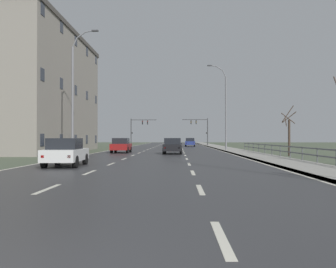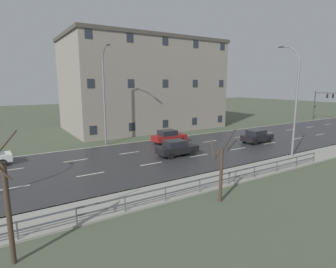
{
  "view_description": "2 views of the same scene",
  "coord_description": "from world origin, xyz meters",
  "px_view_note": "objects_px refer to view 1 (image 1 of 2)",
  "views": [
    {
      "loc": [
        1.65,
        -3.8,
        1.59
      ],
      "look_at": [
        0.08,
        56.86,
        2.23
      ],
      "focal_mm": 39.44,
      "sensor_mm": 36.0,
      "label": 1
    },
    {
      "loc": [
        23.0,
        17.79,
        7.02
      ],
      "look_at": [
        0.0,
        32.22,
        2.04
      ],
      "focal_mm": 29.34,
      "sensor_mm": 36.0,
      "label": 2
    }
  ],
  "objects_px": {
    "car_far_left": "(174,144)",
    "car_far_right": "(121,145)",
    "brick_building": "(16,92)",
    "traffic_signal_left": "(138,127)",
    "traffic_signal_right": "(201,127)",
    "car_near_left": "(66,152)",
    "street_lamp_left_bank": "(74,94)",
    "street_lamp_midground": "(225,108)",
    "car_near_right": "(173,146)",
    "car_mid_centre": "(190,142)"
  },
  "relations": [
    {
      "from": "car_far_left",
      "to": "car_far_right",
      "type": "bearing_deg",
      "value": -124.41
    },
    {
      "from": "car_far_left",
      "to": "brick_building",
      "type": "xyz_separation_m",
      "value": [
        -18.15,
        -6.04,
        6.11
      ]
    },
    {
      "from": "car_far_left",
      "to": "traffic_signal_left",
      "type": "bearing_deg",
      "value": 102.7
    },
    {
      "from": "traffic_signal_left",
      "to": "car_far_right",
      "type": "height_order",
      "value": "traffic_signal_left"
    },
    {
      "from": "traffic_signal_right",
      "to": "car_near_left",
      "type": "height_order",
      "value": "traffic_signal_right"
    },
    {
      "from": "traffic_signal_right",
      "to": "car_far_left",
      "type": "distance_m",
      "value": 29.65
    },
    {
      "from": "street_lamp_left_bank",
      "to": "brick_building",
      "type": "relative_size",
      "value": 0.47
    },
    {
      "from": "street_lamp_midground",
      "to": "car_near_left",
      "type": "relative_size",
      "value": 2.53
    },
    {
      "from": "street_lamp_left_bank",
      "to": "car_near_right",
      "type": "height_order",
      "value": "street_lamp_left_bank"
    },
    {
      "from": "street_lamp_left_bank",
      "to": "traffic_signal_left",
      "type": "height_order",
      "value": "street_lamp_left_bank"
    },
    {
      "from": "car_far_right",
      "to": "car_near_left",
      "type": "xyz_separation_m",
      "value": [
        -0.23,
        -18.6,
        0.0
      ]
    },
    {
      "from": "car_far_left",
      "to": "car_near_left",
      "type": "relative_size",
      "value": 1.0
    },
    {
      "from": "traffic_signal_right",
      "to": "car_near_right",
      "type": "height_order",
      "value": "traffic_signal_right"
    },
    {
      "from": "street_lamp_midground",
      "to": "traffic_signal_left",
      "type": "bearing_deg",
      "value": 114.96
    },
    {
      "from": "street_lamp_midground",
      "to": "car_near_left",
      "type": "height_order",
      "value": "street_lamp_midground"
    },
    {
      "from": "car_mid_centre",
      "to": "car_far_right",
      "type": "bearing_deg",
      "value": -103.7
    },
    {
      "from": "car_near_right",
      "to": "brick_building",
      "type": "height_order",
      "value": "brick_building"
    },
    {
      "from": "car_near_right",
      "to": "car_far_left",
      "type": "xyz_separation_m",
      "value": [
        0.05,
        11.61,
        0.0
      ]
    },
    {
      "from": "street_lamp_left_bank",
      "to": "car_near_left",
      "type": "bearing_deg",
      "value": -76.25
    },
    {
      "from": "car_far_right",
      "to": "car_mid_centre",
      "type": "distance_m",
      "value": 30.15
    },
    {
      "from": "street_lamp_left_bank",
      "to": "car_near_right",
      "type": "relative_size",
      "value": 2.69
    },
    {
      "from": "car_near_right",
      "to": "car_far_right",
      "type": "relative_size",
      "value": 1.01
    },
    {
      "from": "car_far_left",
      "to": "car_mid_centre",
      "type": "height_order",
      "value": "same"
    },
    {
      "from": "traffic_signal_right",
      "to": "traffic_signal_left",
      "type": "height_order",
      "value": "traffic_signal_right"
    },
    {
      "from": "street_lamp_midground",
      "to": "car_near_left",
      "type": "distance_m",
      "value": 28.21
    },
    {
      "from": "street_lamp_midground",
      "to": "car_near_right",
      "type": "relative_size",
      "value": 2.57
    },
    {
      "from": "street_lamp_midground",
      "to": "car_far_left",
      "type": "xyz_separation_m",
      "value": [
        -6.24,
        2.52,
        -4.4
      ]
    },
    {
      "from": "car_far_right",
      "to": "brick_building",
      "type": "xyz_separation_m",
      "value": [
        -12.61,
        3.03,
        6.11
      ]
    },
    {
      "from": "car_near_left",
      "to": "brick_building",
      "type": "bearing_deg",
      "value": 116.93
    },
    {
      "from": "car_far_right",
      "to": "car_near_left",
      "type": "height_order",
      "value": "same"
    },
    {
      "from": "street_lamp_midground",
      "to": "traffic_signal_left",
      "type": "distance_m",
      "value": 33.18
    },
    {
      "from": "street_lamp_left_bank",
      "to": "brick_building",
      "type": "height_order",
      "value": "brick_building"
    },
    {
      "from": "street_lamp_midground",
      "to": "car_far_right",
      "type": "height_order",
      "value": "street_lamp_midground"
    },
    {
      "from": "car_mid_centre",
      "to": "car_near_right",
      "type": "bearing_deg",
      "value": -92.83
    },
    {
      "from": "car_near_right",
      "to": "car_mid_centre",
      "type": "bearing_deg",
      "value": 86.02
    },
    {
      "from": "car_far_right",
      "to": "car_mid_centre",
      "type": "relative_size",
      "value": 0.99
    },
    {
      "from": "car_near_left",
      "to": "car_far_left",
      "type": "bearing_deg",
      "value": 75.37
    },
    {
      "from": "street_lamp_midground",
      "to": "traffic_signal_right",
      "type": "bearing_deg",
      "value": 91.69
    },
    {
      "from": "street_lamp_left_bank",
      "to": "traffic_signal_right",
      "type": "xyz_separation_m",
      "value": [
        13.99,
        44.74,
        -1.53
      ]
    },
    {
      "from": "car_near_right",
      "to": "car_near_left",
      "type": "height_order",
      "value": "same"
    },
    {
      "from": "traffic_signal_left",
      "to": "car_far_left",
      "type": "xyz_separation_m",
      "value": [
        7.75,
        -27.53,
        -3.05
      ]
    },
    {
      "from": "brick_building",
      "to": "car_mid_centre",
      "type": "bearing_deg",
      "value": 51.18
    },
    {
      "from": "car_near_right",
      "to": "car_far_right",
      "type": "height_order",
      "value": "same"
    },
    {
      "from": "street_lamp_midground",
      "to": "car_far_left",
      "type": "relative_size",
      "value": 2.53
    },
    {
      "from": "traffic_signal_right",
      "to": "car_near_left",
      "type": "xyz_separation_m",
      "value": [
        -11.07,
        -56.67,
        -3.13
      ]
    },
    {
      "from": "street_lamp_midground",
      "to": "traffic_signal_right",
      "type": "xyz_separation_m",
      "value": [
        -0.93,
        31.52,
        -1.27
      ]
    },
    {
      "from": "car_far_left",
      "to": "car_near_left",
      "type": "height_order",
      "value": "same"
    },
    {
      "from": "street_lamp_left_bank",
      "to": "car_far_left",
      "type": "relative_size",
      "value": 2.66
    },
    {
      "from": "street_lamp_left_bank",
      "to": "traffic_signal_right",
      "type": "height_order",
      "value": "street_lamp_left_bank"
    },
    {
      "from": "car_near_left",
      "to": "traffic_signal_left",
      "type": "bearing_deg",
      "value": 89.19
    }
  ]
}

